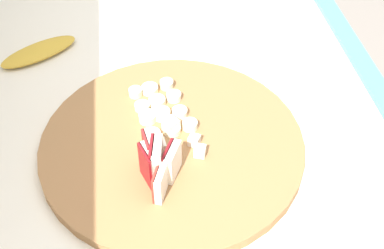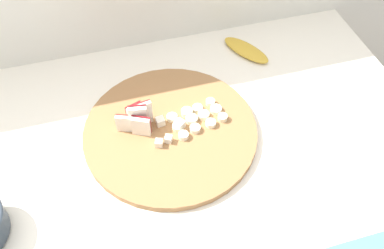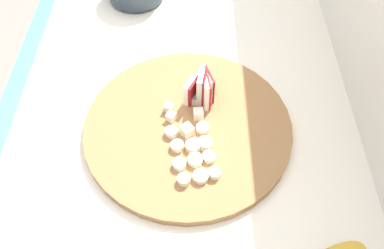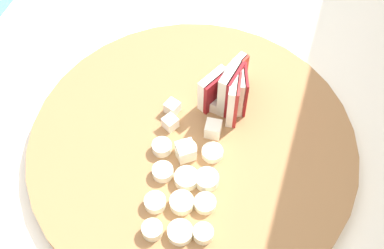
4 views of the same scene
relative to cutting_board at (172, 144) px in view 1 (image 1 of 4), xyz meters
The scene contains 5 objects.
cutting_board is the anchor object (origin of this frame).
apple_wedge_fan 0.09m from the cutting_board, 158.40° to the left, with size 0.09×0.06×0.07m.
apple_dice_pile 0.02m from the cutting_board, 161.32° to the right, with size 0.10×0.08×0.02m.
banana_slice_rows 0.07m from the cutting_board, ahead, with size 0.14×0.10×0.01m.
banana_peel 0.36m from the cutting_board, 39.28° to the left, with size 0.15×0.06×0.02m, color gold.
Camera 1 is at (-0.41, 0.07, 1.46)m, focal length 47.10 mm.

